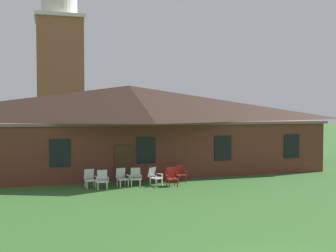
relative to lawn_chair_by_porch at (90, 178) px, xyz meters
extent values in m
cube|color=brown|center=(3.34, 6.20, 1.10)|extent=(24.08, 10.00, 3.20)
cube|color=#795B55|center=(3.34, 6.20, 2.78)|extent=(24.57, 10.20, 0.16)
pyramid|color=black|center=(3.34, 6.20, 4.07)|extent=(25.05, 10.40, 2.41)
cube|color=black|center=(-1.48, 1.17, 1.26)|extent=(1.10, 0.06, 1.50)
cube|color=black|center=(3.34, 1.17, 1.26)|extent=(1.10, 0.06, 1.50)
cube|color=black|center=(8.15, 1.17, 1.26)|extent=(1.10, 0.06, 1.50)
cube|color=black|center=(12.97, 1.17, 1.26)|extent=(1.10, 0.06, 1.50)
cube|color=#422819|center=(2.05, 1.17, 0.55)|extent=(1.10, 0.06, 2.10)
cube|color=#93563D|center=(-0.67, 24.83, 6.41)|extent=(4.80, 4.80, 13.81)
cube|color=silver|center=(-0.67, 24.83, 13.49)|extent=(5.18, 5.18, 0.36)
cylinder|color=silver|center=(-0.67, 24.83, 14.77)|extent=(3.80, 3.80, 2.20)
cube|color=white|center=(0.27, -0.31, -0.32)|extent=(0.06, 0.06, 0.36)
cube|color=white|center=(-0.18, -0.37, -0.32)|extent=(0.06, 0.06, 0.36)
cube|color=white|center=(0.22, 0.13, -0.32)|extent=(0.06, 0.06, 0.36)
cube|color=white|center=(-0.24, 0.07, -0.32)|extent=(0.06, 0.06, 0.36)
cube|color=white|center=(0.02, -0.12, -0.11)|extent=(0.60, 0.58, 0.05)
cube|color=white|center=(-0.02, 0.19, 0.19)|extent=(0.53, 0.25, 0.54)
cube|color=white|center=(0.31, -0.11, 0.08)|extent=(0.12, 0.47, 0.03)
cube|color=white|center=(0.33, -0.27, -0.03)|extent=(0.04, 0.04, 0.22)
cube|color=white|center=(-0.27, -0.18, 0.08)|extent=(0.12, 0.47, 0.03)
cube|color=white|center=(-0.25, -0.34, -0.03)|extent=(0.04, 0.04, 0.22)
cube|color=white|center=(0.78, -0.87, -0.32)|extent=(0.05, 0.05, 0.36)
cube|color=white|center=(0.33, -0.82, -0.32)|extent=(0.05, 0.05, 0.36)
cube|color=white|center=(0.83, -0.43, -0.32)|extent=(0.05, 0.05, 0.36)
cube|color=white|center=(0.37, -0.38, -0.32)|extent=(0.05, 0.05, 0.36)
cube|color=white|center=(0.58, -0.63, -0.11)|extent=(0.59, 0.57, 0.05)
cube|color=white|center=(0.61, -0.32, 0.19)|extent=(0.53, 0.24, 0.54)
cube|color=white|center=(0.86, -0.67, 0.08)|extent=(0.10, 0.47, 0.03)
cube|color=white|center=(0.85, -0.83, -0.03)|extent=(0.04, 0.04, 0.22)
cube|color=white|center=(0.29, -0.62, 0.08)|extent=(0.10, 0.47, 0.03)
cube|color=white|center=(0.27, -0.78, -0.03)|extent=(0.04, 0.04, 0.22)
cube|color=silver|center=(1.99, -0.37, -0.32)|extent=(0.06, 0.06, 0.36)
cube|color=silver|center=(1.54, -0.47, -0.32)|extent=(0.06, 0.06, 0.36)
cube|color=silver|center=(1.89, 0.06, -0.32)|extent=(0.06, 0.06, 0.36)
cube|color=silver|center=(1.45, -0.04, -0.32)|extent=(0.06, 0.06, 0.36)
cube|color=silver|center=(1.72, -0.21, -0.11)|extent=(0.64, 0.63, 0.05)
cube|color=silver|center=(1.65, 0.10, 0.19)|extent=(0.54, 0.30, 0.54)
cube|color=silver|center=(2.01, -0.16, 0.08)|extent=(0.16, 0.47, 0.03)
cube|color=silver|center=(2.04, -0.32, -0.03)|extent=(0.05, 0.05, 0.22)
cube|color=silver|center=(1.44, -0.29, 0.08)|extent=(0.16, 0.47, 0.03)
cube|color=silver|center=(1.48, -0.45, -0.03)|extent=(0.05, 0.05, 0.22)
cube|color=silver|center=(2.59, -0.57, -0.32)|extent=(0.06, 0.06, 0.36)
cube|color=silver|center=(2.13, -0.49, -0.32)|extent=(0.06, 0.06, 0.36)
cube|color=silver|center=(2.66, -0.14, -0.32)|extent=(0.06, 0.06, 0.36)
cube|color=silver|center=(2.21, -0.06, -0.32)|extent=(0.06, 0.06, 0.36)
cube|color=silver|center=(2.40, -0.31, -0.11)|extent=(0.62, 0.61, 0.05)
cube|color=silver|center=(2.45, -0.01, 0.19)|extent=(0.54, 0.28, 0.54)
cube|color=silver|center=(2.68, -0.39, 0.08)|extent=(0.14, 0.47, 0.03)
cube|color=silver|center=(2.65, -0.54, -0.03)|extent=(0.05, 0.05, 0.22)
cube|color=silver|center=(2.11, -0.28, 0.08)|extent=(0.14, 0.47, 0.03)
cube|color=silver|center=(2.08, -0.44, -0.03)|extent=(0.05, 0.05, 0.22)
cube|color=white|center=(3.85, -0.38, -0.32)|extent=(0.07, 0.07, 0.36)
cube|color=white|center=(3.47, -0.64, -0.32)|extent=(0.07, 0.07, 0.36)
cube|color=white|center=(3.60, -0.02, -0.32)|extent=(0.07, 0.07, 0.36)
cube|color=white|center=(3.22, -0.28, -0.32)|extent=(0.07, 0.07, 0.36)
cube|color=white|center=(3.54, -0.33, -0.11)|extent=(0.74, 0.73, 0.05)
cube|color=white|center=(3.36, -0.07, 0.19)|extent=(0.53, 0.45, 0.54)
cube|color=white|center=(3.79, -0.18, 0.08)|extent=(0.31, 0.42, 0.03)
cube|color=white|center=(3.88, -0.32, -0.03)|extent=(0.06, 0.06, 0.22)
cube|color=white|center=(3.31, -0.51, 0.08)|extent=(0.31, 0.42, 0.03)
cube|color=white|center=(3.40, -0.64, -0.03)|extent=(0.06, 0.06, 0.22)
cube|color=maroon|center=(4.52, -1.09, -0.32)|extent=(0.05, 0.05, 0.36)
cube|color=maroon|center=(4.06, -1.11, -0.32)|extent=(0.05, 0.05, 0.36)
cube|color=maroon|center=(4.50, -0.65, -0.32)|extent=(0.05, 0.05, 0.36)
cube|color=maroon|center=(4.04, -0.67, -0.32)|extent=(0.05, 0.05, 0.36)
cube|color=maroon|center=(4.28, -0.88, -0.11)|extent=(0.56, 0.54, 0.05)
cube|color=maroon|center=(4.27, -0.57, 0.19)|extent=(0.52, 0.21, 0.54)
cube|color=maroon|center=(4.57, -0.89, 0.08)|extent=(0.08, 0.47, 0.03)
cube|color=maroon|center=(4.57, -1.05, -0.03)|extent=(0.04, 0.04, 0.22)
cube|color=maroon|center=(3.99, -0.91, 0.08)|extent=(0.08, 0.47, 0.03)
cube|color=maroon|center=(3.99, -1.07, -0.03)|extent=(0.04, 0.04, 0.22)
cube|color=maroon|center=(5.39, 0.06, -0.32)|extent=(0.05, 0.05, 0.36)
cube|color=maroon|center=(4.93, 0.02, -0.32)|extent=(0.05, 0.05, 0.36)
cube|color=maroon|center=(5.35, 0.50, -0.32)|extent=(0.05, 0.05, 0.36)
cube|color=maroon|center=(4.89, 0.46, -0.32)|extent=(0.05, 0.05, 0.36)
cube|color=maroon|center=(5.14, 0.26, -0.11)|extent=(0.58, 0.57, 0.05)
cube|color=maroon|center=(5.11, 0.57, 0.19)|extent=(0.53, 0.23, 0.54)
cube|color=maroon|center=(5.43, 0.27, 0.08)|extent=(0.10, 0.47, 0.03)
cube|color=maroon|center=(5.45, 0.10, -0.03)|extent=(0.04, 0.04, 0.22)
cube|color=maroon|center=(4.85, 0.22, 0.08)|extent=(0.10, 0.47, 0.03)
cube|color=maroon|center=(4.87, 0.05, -0.03)|extent=(0.04, 0.04, 0.22)
camera|label=1|loc=(-2.17, -21.86, 3.61)|focal=43.99mm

